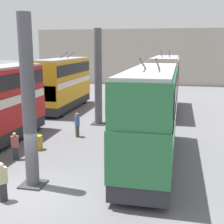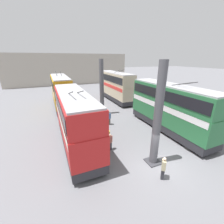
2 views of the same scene
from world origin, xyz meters
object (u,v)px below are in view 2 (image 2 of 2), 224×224
Objects in this scene: bus_left_far at (116,85)px; person_aisle_midway at (109,118)px; bus_right_mid at (75,117)px; bus_left_near at (170,105)px; person_by_right_row at (110,142)px; bus_right_far at (61,90)px; oil_drum at (107,135)px; person_aisle_foreground at (163,168)px.

person_aisle_midway is at bearing 151.59° from bus_left_far.
bus_left_far reaches higher than person_aisle_midway.
bus_left_far reaches higher than bus_right_mid.
bus_left_near reaches higher than person_by_right_row.
person_aisle_midway is at bearing -154.24° from bus_right_far.
bus_right_mid reaches higher than oil_drum.
bus_right_mid is at bearing -15.16° from person_aisle_foreground.
oil_drum is at bearing -36.56° from person_aisle_foreground.
bus_left_near reaches higher than person_aisle_foreground.
person_aisle_midway is 1.94× the size of oil_drum.
bus_right_far reaches higher than person_aisle_midway.
bus_right_mid is 12.38m from bus_right_far.
bus_left_near is 6.35× the size of person_aisle_midway.
bus_left_far is 17.09m from person_by_right_row.
person_aisle_midway is 3.55m from oil_drum.
oil_drum is at bearing 84.07° from bus_left_near.
oil_drum is at bearing -151.03° from person_aisle_midway.
person_aisle_foreground is (-5.67, 5.49, -2.03)m from bus_left_near.
bus_left_far reaches higher than person_aisle_foreground.
person_aisle_foreground is at bearing -166.59° from oil_drum.
person_aisle_midway is (5.05, -1.95, 0.09)m from person_by_right_row.
person_by_right_row is (-1.92, -2.51, -2.02)m from bus_right_mid.
bus_right_far is 19.45m from person_aisle_foreground.
bus_left_far reaches higher than bus_left_near.
person_aisle_midway is at bearing -54.91° from bus_right_mid.
bus_right_mid is at bearing 179.54° from person_aisle_midway.
bus_right_mid is 3.81m from oil_drum.
bus_right_mid is at bearing 143.18° from bus_left_far.
bus_left_near is at bearing -110.38° from person_by_right_row.
bus_left_far is at bearing 26.05° from person_aisle_midway.
bus_left_near is 16.50m from bus_right_far.
person_aisle_midway is (9.57, 0.01, 0.03)m from person_aisle_foreground.
bus_right_mid reaches higher than person_aisle_midway.
person_by_right_row is at bearing 166.94° from oil_drum.
oil_drum is (-13.35, 7.02, -2.55)m from bus_left_far.
bus_left_near is 7.82m from person_by_right_row.
bus_right_far is at bearing 95.32° from bus_left_far.
person_aisle_midway is (-9.25, -4.46, -1.97)m from bus_right_far.
oil_drum is (1.88, -0.44, -0.38)m from person_by_right_row.
bus_left_near reaches higher than bus_right_mid.
person_aisle_foreground is at bearing 164.46° from bus_left_far.
bus_right_mid is 11.22× the size of oil_drum.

